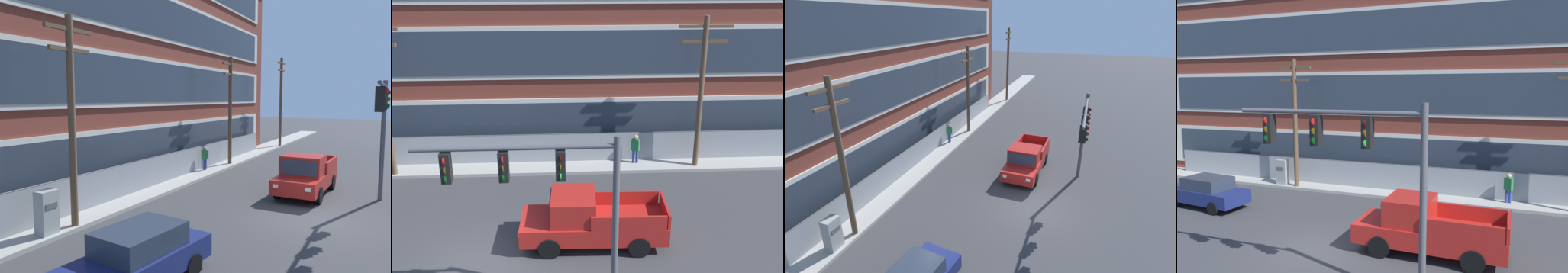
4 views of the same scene
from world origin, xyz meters
TOP-DOWN VIEW (x-y plane):
  - ground_plane at (0.00, 0.00)m, footprint 160.00×160.00m
  - sidewalk_building_side at (0.00, 8.29)m, footprint 80.00×2.19m
  - brick_mill_building at (1.66, 15.33)m, footprint 40.24×12.49m
  - chain_link_fence at (1.46, 8.57)m, footprint 33.01×0.06m
  - traffic_signal_mast at (2.61, -2.22)m, footprint 5.86×0.43m
  - pickup_truck_red at (3.98, 1.14)m, footprint 5.53×2.28m
  - utility_pole_midblock at (9.76, 7.69)m, footprint 2.54×0.26m
  - pedestrian_near_cabinet at (6.74, 8.17)m, footprint 0.47×0.40m

SIDE VIEW (x-z plane):
  - ground_plane at x=0.00m, z-range 0.00..0.00m
  - sidewalk_building_side at x=0.00m, z-range 0.00..0.16m
  - chain_link_fence at x=1.46m, z-range 0.02..1.70m
  - pickup_truck_red at x=3.98m, z-range -0.06..1.99m
  - pedestrian_near_cabinet at x=6.74m, z-range 0.13..1.82m
  - traffic_signal_mast at x=2.61m, z-range 1.32..6.94m
  - utility_pole_midblock at x=9.76m, z-range 0.46..8.13m
  - brick_mill_building at x=1.66m, z-range 0.01..15.12m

